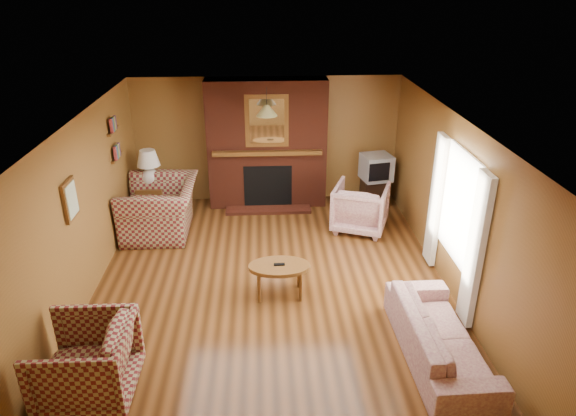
{
  "coord_description": "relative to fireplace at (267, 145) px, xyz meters",
  "views": [
    {
      "loc": [
        -0.09,
        -6.21,
        4.07
      ],
      "look_at": [
        0.27,
        0.6,
        0.97
      ],
      "focal_mm": 32.0,
      "sensor_mm": 36.0,
      "label": 1
    }
  ],
  "objects": [
    {
      "name": "floor",
      "position": [
        0.0,
        -2.98,
        -1.18
      ],
      "size": [
        6.5,
        6.5,
        0.0
      ],
      "primitive_type": "plane",
      "color": "#41230D",
      "rests_on": "ground"
    },
    {
      "name": "ceiling",
      "position": [
        0.0,
        -2.98,
        1.22
      ],
      "size": [
        6.5,
        6.5,
        0.0
      ],
      "primitive_type": "plane",
      "rotation": [
        3.14,
        0.0,
        0.0
      ],
      "color": "silver",
      "rests_on": "wall_back"
    },
    {
      "name": "wall_back",
      "position": [
        0.0,
        0.27,
        0.02
      ],
      "size": [
        6.5,
        0.0,
        6.5
      ],
      "primitive_type": "plane",
      "rotation": [
        1.57,
        0.0,
        0.0
      ],
      "color": "#905F2C",
      "rests_on": "floor"
    },
    {
      "name": "wall_front",
      "position": [
        0.0,
        -6.23,
        0.02
      ],
      "size": [
        6.5,
        0.0,
        6.5
      ],
      "primitive_type": "plane",
      "rotation": [
        -1.57,
        0.0,
        0.0
      ],
      "color": "#905F2C",
      "rests_on": "floor"
    },
    {
      "name": "wall_left",
      "position": [
        -2.5,
        -2.98,
        0.02
      ],
      "size": [
        0.0,
        6.5,
        6.5
      ],
      "primitive_type": "plane",
      "rotation": [
        1.57,
        0.0,
        1.57
      ],
      "color": "#905F2C",
      "rests_on": "floor"
    },
    {
      "name": "wall_right",
      "position": [
        2.5,
        -2.98,
        0.02
      ],
      "size": [
        0.0,
        6.5,
        6.5
      ],
      "primitive_type": "plane",
      "rotation": [
        1.57,
        0.0,
        -1.57
      ],
      "color": "#905F2C",
      "rests_on": "floor"
    },
    {
      "name": "fireplace",
      "position": [
        0.0,
        0.0,
        0.0
      ],
      "size": [
        2.2,
        0.82,
        2.4
      ],
      "color": "#562013",
      "rests_on": "floor"
    },
    {
      "name": "window_right",
      "position": [
        2.45,
        -3.18,
        -0.06
      ],
      "size": [
        0.1,
        1.85,
        2.0
      ],
      "color": "beige",
      "rests_on": "wall_right"
    },
    {
      "name": "bookshelf",
      "position": [
        -2.44,
        -1.08,
        0.48
      ],
      "size": [
        0.09,
        0.55,
        0.71
      ],
      "color": "brown",
      "rests_on": "wall_left"
    },
    {
      "name": "botanical_print",
      "position": [
        -2.47,
        -3.28,
        0.37
      ],
      "size": [
        0.05,
        0.4,
        0.5
      ],
      "color": "brown",
      "rests_on": "wall_left"
    },
    {
      "name": "pendant_light",
      "position": [
        0.0,
        -0.68,
        0.82
      ],
      "size": [
        0.36,
        0.36,
        0.48
      ],
      "color": "black",
      "rests_on": "ceiling"
    },
    {
      "name": "plaid_loveseat",
      "position": [
        -1.85,
        -1.13,
        -0.73
      ],
      "size": [
        1.22,
        1.4,
        0.9
      ],
      "primitive_type": "imported",
      "rotation": [
        0.0,
        0.0,
        -1.56
      ],
      "color": "maroon",
      "rests_on": "floor"
    },
    {
      "name": "plaid_armchair",
      "position": [
        -1.95,
        -4.95,
        -0.75
      ],
      "size": [
        0.96,
        0.93,
        0.87
      ],
      "primitive_type": "imported",
      "rotation": [
        0.0,
        0.0,
        -1.57
      ],
      "color": "maroon",
      "rests_on": "floor"
    },
    {
      "name": "floral_sofa",
      "position": [
        1.9,
        -4.56,
        -0.89
      ],
      "size": [
        0.83,
        2.03,
        0.59
      ],
      "primitive_type": "imported",
      "rotation": [
        0.0,
        0.0,
        1.59
      ],
      "color": "beige",
      "rests_on": "floor"
    },
    {
      "name": "floral_armchair",
      "position": [
        1.59,
        -1.21,
        -0.77
      ],
      "size": [
        1.14,
        1.16,
        0.82
      ],
      "primitive_type": "imported",
      "rotation": [
        0.0,
        0.0,
        2.78
      ],
      "color": "beige",
      "rests_on": "floor"
    },
    {
      "name": "coffee_table",
      "position": [
        0.11,
        -3.17,
        -0.77
      ],
      "size": [
        0.85,
        0.52,
        0.49
      ],
      "color": "brown",
      "rests_on": "floor"
    },
    {
      "name": "side_table",
      "position": [
        -2.1,
        -0.53,
        -0.87
      ],
      "size": [
        0.49,
        0.49,
        0.62
      ],
      "primitive_type": "cube",
      "rotation": [
        0.0,
        0.0,
        -0.04
      ],
      "color": "brown",
      "rests_on": "floor"
    },
    {
      "name": "table_lamp",
      "position": [
        -2.1,
        -0.53,
        -0.19
      ],
      "size": [
        0.41,
        0.41,
        0.67
      ],
      "color": "white",
      "rests_on": "side_table"
    },
    {
      "name": "tv_stand",
      "position": [
        2.05,
        -0.18,
        -0.92
      ],
      "size": [
        0.51,
        0.47,
        0.53
      ],
      "primitive_type": "cube",
      "rotation": [
        0.0,
        0.0,
        0.06
      ],
      "color": "black",
      "rests_on": "floor"
    },
    {
      "name": "crt_tv",
      "position": [
        2.05,
        -0.19,
        -0.41
      ],
      "size": [
        0.61,
        0.61,
        0.48
      ],
      "color": "#9FA2A7",
      "rests_on": "tv_stand"
    }
  ]
}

